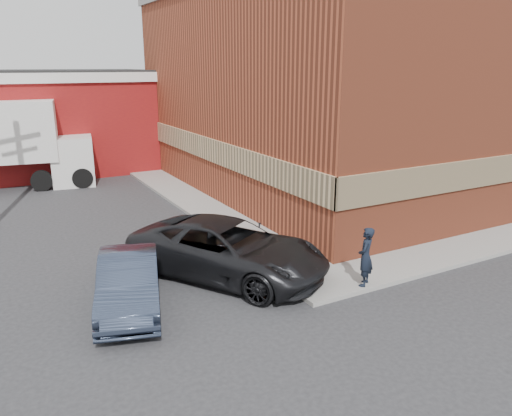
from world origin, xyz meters
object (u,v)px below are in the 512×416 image
sedan (129,282)px  man (366,257)px  warehouse (5,122)px  brick_building (339,90)px  suv_a (228,249)px  box_truck (3,139)px

sedan → man: bearing=-2.8°
warehouse → sedan: bearing=-85.6°
brick_building → suv_a: brick_building is taller
warehouse → suv_a: warehouse is taller
brick_building → man: (-7.14, -10.55, -3.75)m
brick_building → man: bearing=-124.1°
sedan → suv_a: size_ratio=0.70×
sedan → suv_a: bearing=26.5°
warehouse → box_truck: 4.18m
brick_building → man: brick_building is taller
warehouse → box_truck: (-0.35, -4.14, -0.37)m
brick_building → man: size_ratio=11.18×
warehouse → box_truck: size_ratio=1.83×
brick_building → box_truck: (-14.85, 6.86, -2.24)m
man → suv_a: man is taller
brick_building → warehouse: (-14.50, 11.00, -1.87)m
box_truck → man: bearing=-56.3°
brick_building → box_truck: bearing=155.2°
suv_a → box_truck: box_truck is taller
man → suv_a: (-2.85, 2.58, -0.12)m
sedan → box_truck: (-1.86, 15.36, 1.77)m
box_truck → sedan: bearing=-73.3°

